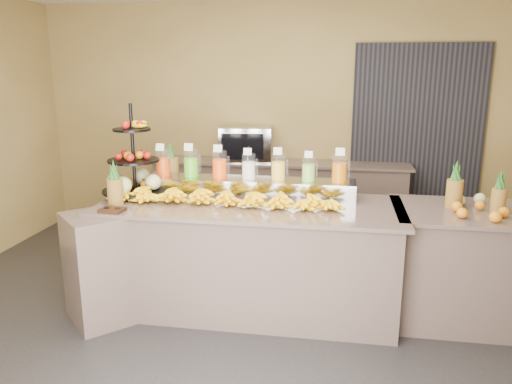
% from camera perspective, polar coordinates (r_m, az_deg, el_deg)
% --- Properties ---
extents(ground, '(6.00, 6.00, 0.00)m').
position_cam_1_polar(ground, '(4.20, -1.39, -14.80)').
color(ground, black).
rests_on(ground, ground).
extents(room_envelope, '(6.04, 5.02, 2.82)m').
position_cam_1_polar(room_envelope, '(4.43, 2.85, 12.09)').
color(room_envelope, olive).
rests_on(room_envelope, ground).
extents(buffet_counter, '(2.75, 1.25, 0.93)m').
position_cam_1_polar(buffet_counter, '(4.25, -2.30, -7.49)').
color(buffet_counter, gray).
rests_on(buffet_counter, ground).
extents(right_counter, '(1.08, 0.88, 0.93)m').
position_cam_1_polar(right_counter, '(4.42, 22.06, -7.69)').
color(right_counter, gray).
rests_on(right_counter, ground).
extents(back_ledge, '(3.10, 0.55, 0.93)m').
position_cam_1_polar(back_ledge, '(6.11, 2.56, -0.76)').
color(back_ledge, gray).
rests_on(back_ledge, ground).
extents(pitcher_tray, '(1.85, 0.30, 0.15)m').
position_cam_1_polar(pitcher_tray, '(4.38, -0.83, 0.57)').
color(pitcher_tray, gray).
rests_on(pitcher_tray, buffet_counter).
extents(juice_pitcher_orange_a, '(0.13, 0.13, 0.31)m').
position_cam_1_polar(juice_pitcher_orange_a, '(4.55, -10.57, 3.14)').
color(juice_pitcher_orange_a, silver).
rests_on(juice_pitcher_orange_a, pitcher_tray).
extents(juice_pitcher_green, '(0.13, 0.14, 0.32)m').
position_cam_1_polar(juice_pitcher_green, '(4.46, -7.43, 3.11)').
color(juice_pitcher_green, silver).
rests_on(juice_pitcher_green, pitcher_tray).
extents(juice_pitcher_orange_b, '(0.13, 0.13, 0.31)m').
position_cam_1_polar(juice_pitcher_orange_b, '(4.40, -4.18, 2.99)').
color(juice_pitcher_orange_b, silver).
rests_on(juice_pitcher_orange_b, pitcher_tray).
extents(juice_pitcher_milk, '(0.12, 0.12, 0.29)m').
position_cam_1_polar(juice_pitcher_milk, '(4.34, -0.84, 2.78)').
color(juice_pitcher_milk, silver).
rests_on(juice_pitcher_milk, pitcher_tray).
extents(juice_pitcher_lemon, '(0.13, 0.13, 0.30)m').
position_cam_1_polar(juice_pitcher_lemon, '(4.30, 2.57, 2.73)').
color(juice_pitcher_lemon, silver).
rests_on(juice_pitcher_lemon, pitcher_tray).
extents(juice_pitcher_lime, '(0.11, 0.12, 0.28)m').
position_cam_1_polar(juice_pitcher_lime, '(4.28, 6.03, 2.50)').
color(juice_pitcher_lime, silver).
rests_on(juice_pitcher_lime, pitcher_tray).
extents(juice_pitcher_orange_c, '(0.13, 0.13, 0.31)m').
position_cam_1_polar(juice_pitcher_orange_c, '(4.27, 9.51, 2.52)').
color(juice_pitcher_orange_c, silver).
rests_on(juice_pitcher_orange_c, pitcher_tray).
extents(banana_heap, '(1.98, 0.18, 0.16)m').
position_cam_1_polar(banana_heap, '(4.11, -3.59, -0.38)').
color(banana_heap, yellow).
rests_on(banana_heap, buffet_counter).
extents(fruit_stand, '(0.68, 0.68, 0.80)m').
position_cam_1_polar(fruit_stand, '(4.47, -13.32, 2.20)').
color(fruit_stand, black).
rests_on(fruit_stand, buffet_counter).
extents(condiment_caddy, '(0.20, 0.16, 0.03)m').
position_cam_1_polar(condiment_caddy, '(4.06, -16.10, -1.99)').
color(condiment_caddy, black).
rests_on(condiment_caddy, buffet_counter).
extents(pineapple_left_a, '(0.13, 0.13, 0.38)m').
position_cam_1_polar(pineapple_left_a, '(4.23, -15.83, 0.40)').
color(pineapple_left_a, brown).
rests_on(pineapple_left_a, buffet_counter).
extents(pineapple_left_b, '(0.15, 0.15, 0.44)m').
position_cam_1_polar(pineapple_left_b, '(4.75, -9.71, 2.54)').
color(pineapple_left_b, brown).
rests_on(pineapple_left_b, buffet_counter).
extents(right_fruit_pile, '(0.43, 0.41, 0.23)m').
position_cam_1_polar(right_fruit_pile, '(4.22, 23.84, -1.23)').
color(right_fruit_pile, brown).
rests_on(right_fruit_pile, right_counter).
extents(oven_warmer, '(0.65, 0.49, 0.41)m').
position_cam_1_polar(oven_warmer, '(6.03, -1.15, 5.54)').
color(oven_warmer, gray).
rests_on(oven_warmer, back_ledge).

